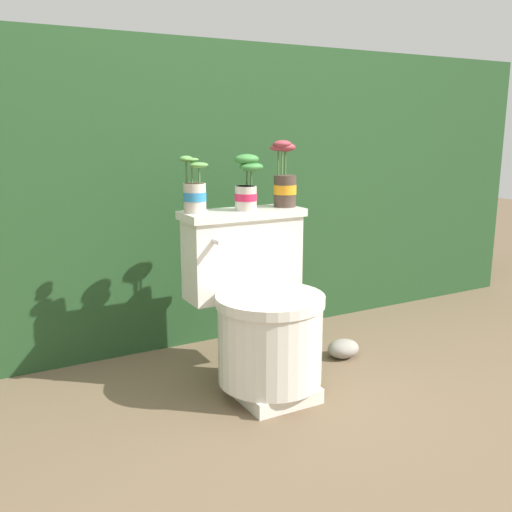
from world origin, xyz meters
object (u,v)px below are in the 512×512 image
at_px(toilet, 261,313).
at_px(potted_plant_left, 195,192).
at_px(potted_plant_midleft, 247,185).
at_px(potted_plant_middle, 284,180).
at_px(garden_stone, 343,349).

xyz_separation_m(toilet, potted_plant_left, (-0.19, 0.16, 0.44)).
height_order(potted_plant_midleft, potted_plant_middle, potted_plant_middle).
height_order(toilet, garden_stone, toilet).
relative_size(potted_plant_middle, garden_stone, 1.80).
xyz_separation_m(toilet, potted_plant_middle, (0.19, 0.15, 0.47)).
bearing_deg(toilet, potted_plant_midleft, 85.01).
bearing_deg(potted_plant_middle, garden_stone, -14.21).
height_order(potted_plant_left, potted_plant_midleft, potted_plant_midleft).
bearing_deg(potted_plant_left, garden_stone, -6.91).
bearing_deg(garden_stone, potted_plant_middle, 165.79).
relative_size(toilet, garden_stone, 4.63).
height_order(potted_plant_left, potted_plant_middle, potted_plant_middle).
distance_m(toilet, potted_plant_left, 0.51).
distance_m(toilet, potted_plant_middle, 0.53).
height_order(toilet, potted_plant_middle, potted_plant_middle).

